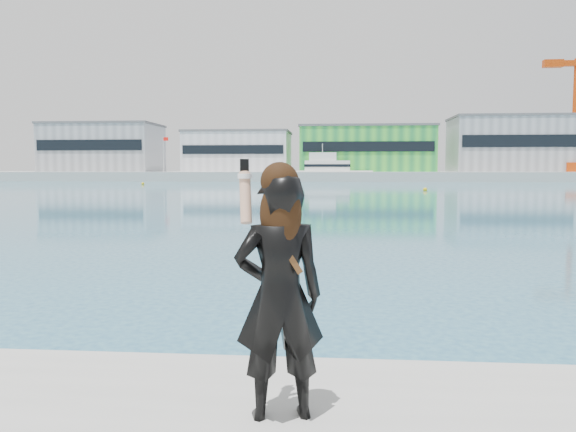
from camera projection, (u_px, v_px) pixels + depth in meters
The scene contains 11 objects.
far_quay at pixel (331, 176), 133.29m from camera, with size 320.00×40.00×2.00m, color #9E9E99.
warehouse_grey_left at pixel (103, 148), 135.38m from camera, with size 26.52×16.36×11.50m.
warehouse_white at pixel (238, 151), 132.67m from camera, with size 24.48×15.35×9.50m.
warehouse_green at pixel (366, 149), 130.09m from camera, with size 30.60×16.36×10.50m.
warehouse_grey_right at pixel (508, 144), 127.29m from camera, with size 25.50×15.35×12.50m.
flagpole_left at pixel (164, 152), 127.10m from camera, with size 1.28×0.16×8.00m.
flagpole_right at pixel (433, 151), 122.02m from camera, with size 1.28×0.16×8.00m.
motor_yacht at pixel (329, 171), 120.03m from camera, with size 17.43×5.70×8.03m.
buoy_near at pixel (425, 191), 66.02m from camera, with size 0.50×0.50×0.50m, color gold.
buoy_far at pixel (143, 185), 93.26m from camera, with size 0.50×0.50×0.50m, color gold.
woman at pixel (279, 289), 3.84m from camera, with size 0.70×0.54×1.79m.
Camera 1 is at (1.05, -4.02, 2.52)m, focal length 35.00 mm.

